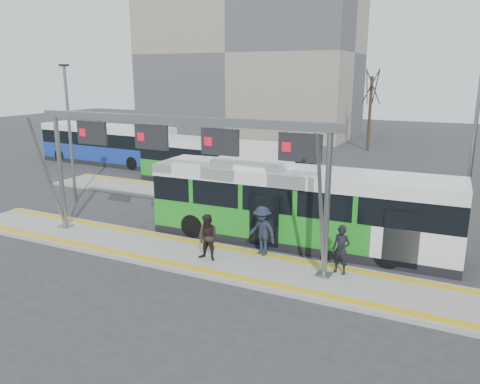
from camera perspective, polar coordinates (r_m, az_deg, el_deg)
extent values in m
plane|color=#2D2D30|center=(18.46, -6.89, -7.72)|extent=(120.00, 120.00, 0.00)
cube|color=gray|center=(18.43, -6.90, -7.51)|extent=(22.00, 3.00, 0.15)
cube|color=gray|center=(26.91, -4.83, -0.45)|extent=(20.00, 3.00, 0.15)
cube|color=gold|center=(19.31, -5.05, -6.16)|extent=(22.00, 0.35, 0.02)
cube|color=gold|center=(17.52, -8.97, -8.46)|extent=(22.00, 0.35, 0.02)
cube|color=gold|center=(27.85, -3.62, 0.26)|extent=(20.00, 0.35, 0.02)
cylinder|color=slate|center=(22.02, -21.04, 2.29)|extent=(0.20, 0.20, 5.05)
cube|color=slate|center=(22.63, -20.48, -3.89)|extent=(0.50, 0.50, 0.06)
cylinder|color=slate|center=(21.57, -22.38, 1.93)|extent=(0.12, 1.46, 4.90)
cylinder|color=slate|center=(15.69, 10.56, -1.52)|extent=(0.20, 0.20, 5.05)
cube|color=slate|center=(16.53, 10.17, -9.87)|extent=(0.50, 0.50, 0.06)
cylinder|color=slate|center=(15.04, 9.83, -2.17)|extent=(0.12, 1.46, 4.90)
cube|color=slate|center=(17.74, -8.24, 8.69)|extent=(13.00, 0.25, 0.30)
cube|color=black|center=(20.33, -17.60, 6.88)|extent=(1.50, 0.12, 0.95)
cube|color=red|center=(20.59, -18.65, 6.88)|extent=(0.32, 0.02, 0.32)
cube|color=black|center=(18.40, -10.75, 6.59)|extent=(1.50, 0.12, 0.95)
cube|color=red|center=(18.62, -12.00, 6.61)|extent=(0.32, 0.02, 0.32)
cube|color=black|center=(16.79, -2.46, 6.11)|extent=(1.50, 0.12, 0.95)
cube|color=red|center=(16.95, -3.92, 6.16)|extent=(0.32, 0.02, 0.32)
cube|color=black|center=(15.59, 7.32, 5.38)|extent=(1.50, 0.12, 0.95)
cube|color=red|center=(15.68, 5.67, 5.47)|extent=(0.32, 0.02, 0.32)
cube|color=gray|center=(55.53, 1.17, 16.41)|extent=(24.00, 12.00, 18.00)
cube|color=black|center=(19.78, 7.10, -5.65)|extent=(12.53, 3.09, 0.36)
cube|color=#1D8620|center=(19.53, 7.17, -3.50)|extent=(12.53, 3.09, 1.19)
cube|color=black|center=(19.22, 7.27, -0.33)|extent=(12.53, 3.01, 1.04)
cube|color=white|center=(19.04, 7.35, 1.93)|extent=(12.53, 3.09, 0.52)
cube|color=orange|center=(18.33, 26.23, -0.25)|extent=(0.12, 1.85, 0.29)
cube|color=white|center=(19.64, 1.58, 3.65)|extent=(3.17, 1.96, 0.31)
cylinder|color=black|center=(20.29, -5.73, -4.09)|extent=(1.05, 0.35, 1.04)
cylinder|color=black|center=(22.25, -2.74, -2.37)|extent=(1.05, 0.35, 1.04)
cylinder|color=black|center=(17.91, 17.57, -7.24)|extent=(1.05, 0.35, 1.04)
cylinder|color=black|center=(20.11, 18.39, -4.94)|extent=(1.05, 0.35, 1.04)
cube|color=black|center=(29.63, -2.01, 1.14)|extent=(11.43, 2.86, 0.33)
cube|color=#1D8620|center=(29.47, -2.02, 2.48)|extent=(11.43, 2.86, 1.09)
cube|color=black|center=(29.28, -2.04, 4.42)|extent=(11.42, 2.79, 0.94)
cube|color=white|center=(29.17, -2.05, 5.80)|extent=(11.43, 2.86, 0.47)
cylinder|color=black|center=(30.89, -9.38, 2.08)|extent=(0.96, 0.32, 0.94)
cylinder|color=black|center=(32.54, -7.12, 2.78)|extent=(0.96, 0.32, 0.94)
cylinder|color=black|center=(27.10, 3.07, 0.55)|extent=(0.96, 0.32, 0.94)
cylinder|color=black|center=(28.97, 4.86, 1.42)|extent=(0.96, 0.32, 0.94)
cube|color=black|center=(38.34, -15.73, 3.63)|extent=(11.65, 2.98, 0.35)
cube|color=navy|center=(38.22, -15.81, 4.74)|extent=(11.65, 2.98, 1.16)
cube|color=black|center=(38.07, -15.92, 6.35)|extent=(11.65, 2.91, 1.01)
cube|color=white|center=(37.98, -16.00, 7.48)|extent=(11.65, 2.98, 0.50)
cylinder|color=black|center=(40.44, -21.04, 4.21)|extent=(1.02, 0.34, 1.01)
cylinder|color=black|center=(41.93, -18.72, 4.74)|extent=(1.02, 0.34, 1.01)
cylinder|color=black|center=(35.15, -12.94, 3.42)|extent=(1.02, 0.34, 1.01)
cylinder|color=black|center=(36.85, -10.63, 4.03)|extent=(1.02, 0.34, 1.01)
imported|color=black|center=(16.51, 12.22, -6.88)|extent=(0.69, 0.51, 1.73)
imported|color=black|center=(17.31, -3.91, -5.56)|extent=(0.85, 0.66, 1.74)
imported|color=#1A2230|center=(17.71, 2.72, -4.76)|extent=(1.40, 1.06, 1.92)
cylinder|color=#382B21|center=(49.49, 8.80, 10.67)|extent=(0.28, 0.28, 7.89)
cylinder|color=#382B21|center=(44.50, 15.53, 9.15)|extent=(0.28, 0.28, 6.66)
cylinder|color=#382B21|center=(55.60, -7.86, 10.85)|extent=(0.28, 0.28, 7.45)
cylinder|color=slate|center=(26.94, -20.01, 6.51)|extent=(0.16, 0.16, 7.30)
cube|color=black|center=(26.75, -20.69, 14.26)|extent=(0.50, 0.25, 0.12)
cylinder|color=slate|center=(20.96, 26.61, 5.57)|extent=(0.16, 0.16, 8.52)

